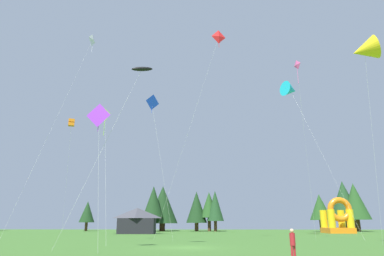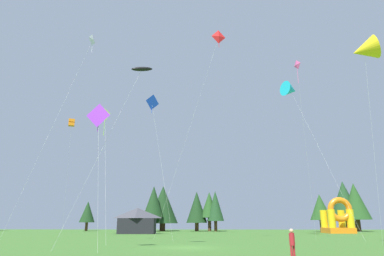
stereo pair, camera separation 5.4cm
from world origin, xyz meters
name	(u,v)px [view 1 (the left image)]	position (x,y,z in m)	size (l,w,h in m)	color
ground_plane	(188,248)	(0.00, 0.00, 0.00)	(120.00, 120.00, 0.00)	#3D6B28
kite_blue_diamond	(152,104)	(-4.54, 8.31, 15.06)	(3.36, 1.22, 15.77)	blue
kite_white_diamond	(93,41)	(-13.44, 12.40, 25.47)	(6.82, 4.87, 26.27)	white
kite_cyan_delta	(290,90)	(14.01, 17.60, 20.25)	(5.76, 9.46, 21.41)	#19B7CC
kite_yellow_delta	(364,50)	(15.82, -0.53, 16.82)	(2.82, 4.71, 18.08)	yellow
kite_lime_diamond	(105,116)	(-9.23, 6.44, 13.02)	(2.67, 4.66, 13.64)	#8CD826
kite_orange_box	(71,123)	(-17.88, 18.95, 15.94)	(2.62, 6.18, 16.47)	orange
kite_black_parafoil	(142,69)	(-3.91, -1.83, 14.57)	(6.37, 2.76, 15.01)	black
kite_purple_diamond	(99,118)	(-6.77, -3.42, 9.77)	(1.71, 1.61, 10.49)	purple
kite_red_diamond	(219,38)	(3.29, 7.53, 22.90)	(8.28, 4.54, 23.67)	red
kite_pink_diamond	(297,69)	(12.47, 8.60, 19.34)	(2.82, 7.07, 20.15)	#EA599E
person_far_side	(293,242)	(5.86, -9.58, 0.98)	(0.36, 0.36, 1.65)	#B21E26
inflatable_yellow_castle	(338,220)	(24.80, 33.25, 2.17)	(4.38, 4.96, 6.01)	orange
festival_tent	(137,221)	(-9.62, 29.89, 2.08)	(5.99, 3.06, 4.16)	black
tree_row_1	(87,212)	(-23.04, 44.95, 3.89)	(3.21, 3.21, 6.10)	#4C331E
tree_row_2	(153,202)	(-8.76, 42.78, 5.86)	(4.20, 4.20, 9.07)	#4C331E
tree_row_3	(163,205)	(-7.15, 45.64, 5.42)	(6.47, 6.47, 9.32)	#4C331E
tree_row_4	(197,207)	(0.10, 44.43, 4.83)	(4.30, 4.30, 8.05)	#4C331E
tree_row_5	(209,205)	(2.73, 44.27, 5.26)	(3.74, 3.74, 7.94)	#4C331E
tree_row_6	(215,206)	(3.95, 43.28, 5.04)	(3.45, 3.45, 8.13)	#4C331E
tree_row_7	(320,207)	(24.19, 40.03, 4.62)	(4.07, 4.07, 7.12)	#4C331E
tree_row_8	(344,200)	(31.18, 45.46, 6.39)	(5.97, 5.97, 10.28)	#4C331E
tree_row_9	(355,201)	(32.72, 43.85, 5.94)	(5.62, 5.62, 9.67)	#4C331E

